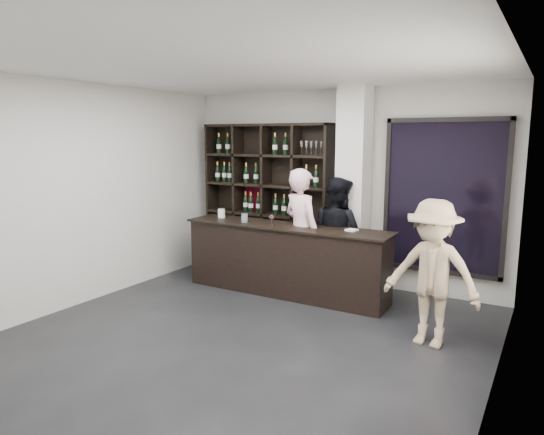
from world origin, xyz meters
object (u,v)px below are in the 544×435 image
Objects in this scene: wine_shelf at (267,200)px; taster_pink at (302,232)px; taster_black at (337,235)px; customer at (432,273)px; tasting_counter at (285,260)px.

taster_pink is at bearing -35.56° from wine_shelf.
wine_shelf is at bearing 7.95° from taster_black.
taster_black is 1.94m from customer.
wine_shelf reaches higher than taster_black.
taster_black is 1.05× the size of customer.
taster_black is (0.59, 0.45, 0.33)m from tasting_counter.
tasting_counter is at bearing -45.53° from wine_shelf.
taster_black is (0.39, 0.35, -0.06)m from taster_pink.
taster_black is at bearing 37.26° from tasting_counter.
customer is (1.95, -0.80, -0.10)m from taster_pink.
wine_shelf is 3.34m from customer.
wine_shelf is at bearing -11.67° from taster_pink.
wine_shelf is 1.34m from tasting_counter.
customer is (2.15, -0.70, 0.29)m from tasting_counter.
taster_black reaches higher than customer.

